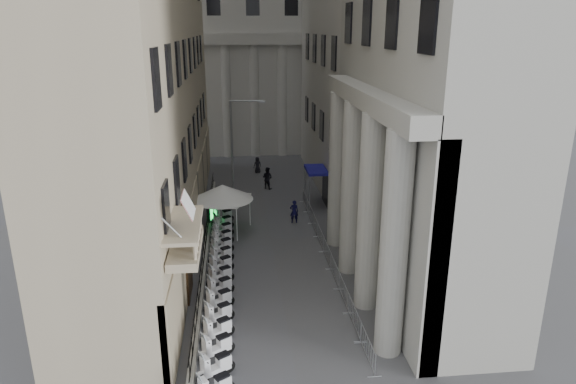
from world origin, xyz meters
The scene contains 33 objects.
far_building centered at (0.00, 48.00, 15.00)m, with size 22.00×10.00×30.00m, color #ADACA4.
iron_fence centered at (-4.30, 18.00, 0.00)m, with size 0.30×28.00×1.40m, color black, non-canonical shape.
blue_awning centered at (4.15, 26.00, 0.00)m, with size 1.60×3.00×3.00m, color navy, non-canonical shape.
flag centered at (-4.00, 5.00, 0.00)m, with size 1.00×1.40×8.20m, color #9E0C11, non-canonical shape.
scooter_1 centered at (-3.27, 4.90, 0.00)m, with size 0.56×1.40×1.50m, color white, non-canonical shape.
scooter_2 centered at (-3.27, 6.25, 0.00)m, with size 0.56×1.40×1.50m, color white, non-canonical shape.
scooter_3 centered at (-3.27, 7.59, 0.00)m, with size 0.56×1.40×1.50m, color white, non-canonical shape.
scooter_4 centered at (-3.27, 8.94, 0.00)m, with size 0.56×1.40×1.50m, color white, non-canonical shape.
scooter_5 centered at (-3.27, 10.28, 0.00)m, with size 0.56×1.40×1.50m, color white, non-canonical shape.
scooter_6 centered at (-3.27, 11.63, 0.00)m, with size 0.56×1.40×1.50m, color white, non-canonical shape.
scooter_7 centered at (-3.27, 12.97, 0.00)m, with size 0.56×1.40×1.50m, color white, non-canonical shape.
scooter_8 centered at (-3.27, 14.32, 0.00)m, with size 0.56×1.40×1.50m, color white, non-canonical shape.
scooter_9 centered at (-3.27, 15.66, 0.00)m, with size 0.56×1.40×1.50m, color white, non-canonical shape.
scooter_10 centered at (-3.27, 17.00, 0.00)m, with size 0.56×1.40×1.50m, color white, non-canonical shape.
scooter_11 centered at (-3.27, 18.35, 0.00)m, with size 0.56×1.40×1.50m, color white, non-canonical shape.
scooter_12 centered at (-3.27, 19.69, 0.00)m, with size 0.56×1.40×1.50m, color white, non-canonical shape.
scooter_13 centered at (-3.27, 21.04, 0.00)m, with size 0.56×1.40×1.50m, color white, non-canonical shape.
scooter_14 centered at (-3.27, 22.38, 0.00)m, with size 0.56×1.40×1.50m, color white, non-canonical shape.
barrier_0 centered at (3.21, 5.45, 0.00)m, with size 0.60×2.40×1.10m, color #ADB0B5, non-canonical shape.
barrier_1 centered at (3.21, 7.95, 0.00)m, with size 0.60×2.40×1.10m, color #ADB0B5, non-canonical shape.
barrier_2 centered at (3.21, 10.45, 0.00)m, with size 0.60×2.40×1.10m, color #ADB0B5, non-canonical shape.
barrier_3 centered at (3.21, 12.95, 0.00)m, with size 0.60×2.40×1.10m, color #ADB0B5, non-canonical shape.
barrier_4 centered at (3.21, 15.45, 0.00)m, with size 0.60×2.40×1.10m, color #ADB0B5, non-canonical shape.
barrier_5 centered at (3.21, 17.95, 0.00)m, with size 0.60×2.40×1.10m, color #ADB0B5, non-canonical shape.
barrier_6 centered at (3.21, 20.45, 0.00)m, with size 0.60×2.40×1.10m, color #ADB0B5, non-canonical shape.
barrier_7 centered at (3.21, 22.95, 0.00)m, with size 0.60×2.40×1.10m, color #ADB0B5, non-canonical shape.
barrier_8 centered at (3.21, 25.45, 0.00)m, with size 0.60×2.40×1.10m, color #ADB0B5, non-canonical shape.
security_tent centered at (-3.60, 21.52, 2.87)m, with size 4.22×4.22×3.43m.
street_lamp centered at (-2.16, 26.35, 5.08)m, with size 2.76×0.56×8.49m.
info_kiosk centered at (-4.19, 21.98, 0.86)m, with size 0.43×0.84×1.71m.
pedestrian_a centered at (1.93, 22.07, 0.86)m, with size 0.63×0.41×1.73m, color black.
pedestrian_b centered at (0.51, 30.64, 0.99)m, with size 0.96×0.75×1.98m, color black.
pedestrian_c centered at (-0.11, 36.00, 0.79)m, with size 0.77×0.50×1.58m, color black.
Camera 1 is at (-2.19, -13.08, 13.77)m, focal length 32.00 mm.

